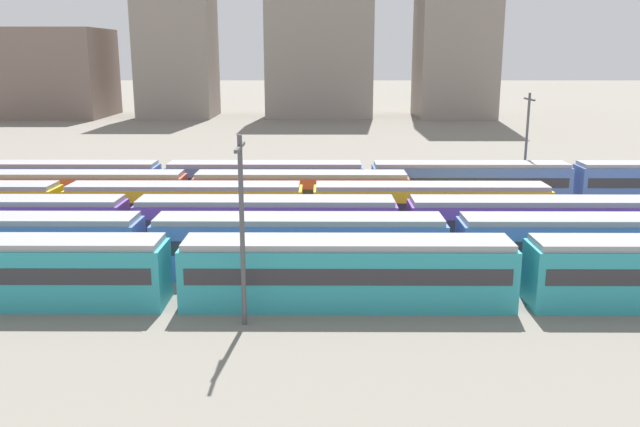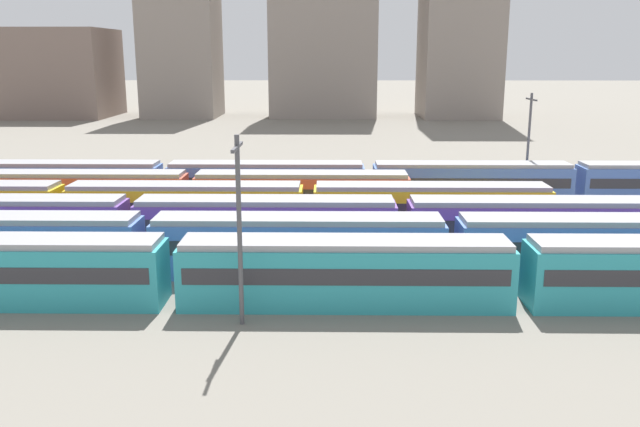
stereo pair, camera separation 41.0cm
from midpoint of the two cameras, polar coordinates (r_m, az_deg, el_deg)
name	(u,v)px [view 2 (the right image)]	position (r m, az deg, el deg)	size (l,w,h in m)	color
train_track_0	(345,272)	(36.42, 2.48, -5.01)	(93.60, 3.06, 3.75)	teal
train_track_1	(451,246)	(42.09, 11.40, -2.70)	(112.50, 3.06, 3.75)	#4C70BC
train_track_2	(131,223)	(48.35, -15.59, -0.83)	(74.70, 3.06, 3.75)	#6B429E
train_track_3	(186,207)	(52.57, -11.14, 0.56)	(55.80, 3.06, 3.75)	yellow
train_track_4	(81,193)	(60.29, -19.60, 1.67)	(55.80, 3.06, 3.75)	#BC4C38
train_track_5	(369,182)	(61.73, 4.37, 2.69)	(112.50, 3.06, 3.75)	#4C70BC
catenary_pole_0	(239,222)	(33.07, -6.57, -0.71)	(0.24, 3.20, 9.70)	#4C4C51
catenary_pole_1	(529,140)	(66.86, 17.56, 6.04)	(0.24, 3.20, 9.87)	#4C4C51
distant_building_1	(63,73)	(157.68, -21.05, 11.14)	(20.79, 20.23, 18.64)	#7A665B
distant_building_2	(180,22)	(150.22, -11.80, 15.69)	(15.52, 15.66, 39.69)	gray
distant_building_3	(323,17)	(146.90, 0.35, 16.43)	(22.50, 13.80, 41.80)	gray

